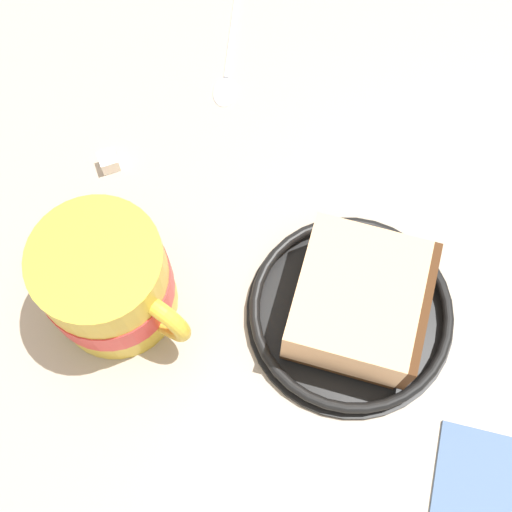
{
  "coord_description": "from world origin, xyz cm",
  "views": [
    {
      "loc": [
        13.8,
        7.06,
        50.12
      ],
      "look_at": [
        -0.57,
        -4.8,
        3.0
      ],
      "focal_mm": 48.54,
      "sensor_mm": 36.0,
      "label": 1
    }
  ],
  "objects_px": {
    "cake_slice": "(359,302)",
    "sugar_cube": "(109,161)",
    "teaspoon": "(227,72)",
    "small_plate": "(350,312)",
    "tea_mug": "(109,283)"
  },
  "relations": [
    {
      "from": "cake_slice",
      "to": "teaspoon",
      "type": "relative_size",
      "value": 1.17
    },
    {
      "from": "sugar_cube",
      "to": "cake_slice",
      "type": "bearing_deg",
      "value": 95.58
    },
    {
      "from": "teaspoon",
      "to": "tea_mug",
      "type": "bearing_deg",
      "value": 19.18
    },
    {
      "from": "cake_slice",
      "to": "sugar_cube",
      "type": "distance_m",
      "value": 0.23
    },
    {
      "from": "small_plate",
      "to": "tea_mug",
      "type": "distance_m",
      "value": 0.18
    },
    {
      "from": "small_plate",
      "to": "teaspoon",
      "type": "bearing_deg",
      "value": -116.82
    },
    {
      "from": "small_plate",
      "to": "teaspoon",
      "type": "relative_size",
      "value": 1.47
    },
    {
      "from": "cake_slice",
      "to": "small_plate",
      "type": "bearing_deg",
      "value": -66.25
    },
    {
      "from": "tea_mug",
      "to": "teaspoon",
      "type": "bearing_deg",
      "value": -160.82
    },
    {
      "from": "teaspoon",
      "to": "sugar_cube",
      "type": "distance_m",
      "value": 0.13
    },
    {
      "from": "small_plate",
      "to": "teaspoon",
      "type": "xyz_separation_m",
      "value": [
        -0.11,
        -0.21,
        -0.01
      ]
    },
    {
      "from": "teaspoon",
      "to": "sugar_cube",
      "type": "height_order",
      "value": "sugar_cube"
    },
    {
      "from": "tea_mug",
      "to": "sugar_cube",
      "type": "bearing_deg",
      "value": -132.59
    },
    {
      "from": "tea_mug",
      "to": "sugar_cube",
      "type": "xyz_separation_m",
      "value": [
        -0.08,
        -0.09,
        -0.04
      ]
    },
    {
      "from": "small_plate",
      "to": "sugar_cube",
      "type": "xyz_separation_m",
      "value": [
        0.02,
        -0.23,
        -0.0
      ]
    }
  ]
}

